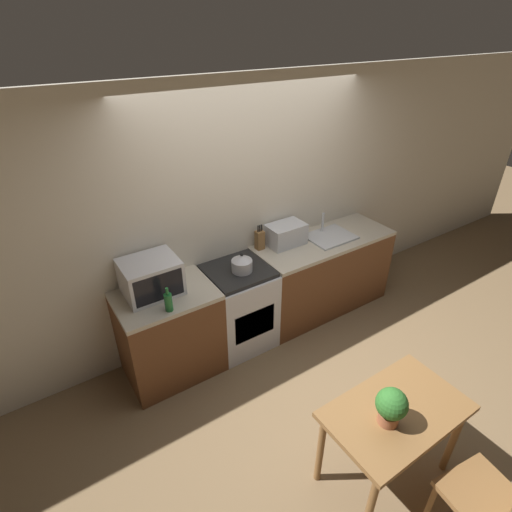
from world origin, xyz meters
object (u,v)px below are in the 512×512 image
at_px(kettle, 242,263).
at_px(dining_table, 395,419).
at_px(dining_chair, 499,506).
at_px(toaster_oven, 286,234).
at_px(microwave, 151,277).
at_px(bottle, 168,302).
at_px(stove_range, 239,307).

bearing_deg(kettle, dining_table, -86.25).
bearing_deg(dining_chair, kettle, 103.15).
xyz_separation_m(kettle, toaster_oven, (0.67, 0.20, 0.03)).
bearing_deg(dining_chair, microwave, 119.94).
bearing_deg(dining_chair, dining_table, 108.08).
bearing_deg(dining_table, bottle, 120.09).
height_order(kettle, dining_chair, kettle).
distance_m(microwave, toaster_oven, 1.51).
xyz_separation_m(microwave, bottle, (0.02, -0.32, -0.07)).
xyz_separation_m(stove_range, dining_table, (0.14, -1.84, 0.17)).
bearing_deg(toaster_oven, bottle, -165.47).
height_order(dining_table, dining_chair, dining_chair).
bearing_deg(kettle, toaster_oven, 16.74).
bearing_deg(microwave, stove_range, -6.23).
bearing_deg(toaster_oven, microwave, -177.46).
distance_m(stove_range, microwave, 1.02).
distance_m(stove_range, dining_table, 1.86).
bearing_deg(dining_chair, stove_range, 103.54).
bearing_deg(dining_table, microwave, 116.30).
bearing_deg(stove_range, bottle, -163.88).
height_order(microwave, bottle, microwave).
relative_size(stove_range, dining_table, 0.92).
relative_size(bottle, toaster_oven, 0.56).
height_order(stove_range, microwave, microwave).
bearing_deg(microwave, dining_chair, -67.53).
xyz_separation_m(stove_range, dining_chair, (0.27, -2.53, 0.06)).
xyz_separation_m(microwave, toaster_oven, (1.51, 0.07, -0.05)).
bearing_deg(microwave, dining_table, -63.70).
relative_size(bottle, dining_table, 0.23).
bearing_deg(bottle, toaster_oven, 14.53).
xyz_separation_m(stove_range, bottle, (-0.79, -0.23, 0.54)).
relative_size(kettle, dining_table, 0.20).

